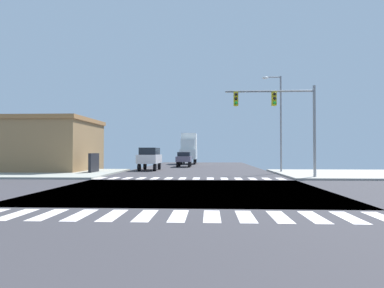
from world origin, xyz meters
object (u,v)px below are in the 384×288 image
Objects in this scene: box_truck_queued_1 at (189,148)px; suv_leading_2 at (150,157)px; traffic_signal_mast at (280,110)px; bank_building at (33,145)px; sedan_nearside_1 at (184,158)px; street_lamp at (278,116)px.

suv_leading_2 is (-3.00, -18.94, -1.17)m from box_truck_queued_1.
traffic_signal_mast reaches higher than bank_building.
box_truck_queued_1 reaches higher than suv_leading_2.
traffic_signal_mast is at bearing 136.87° from suv_leading_2.
traffic_signal_mast reaches higher than sedan_nearside_1.
traffic_signal_mast is 20.82m from sedan_nearside_1.
box_truck_queued_1 is 1.57× the size of suv_leading_2.
bank_building reaches higher than sedan_nearside_1.
suv_leading_2 is at bearing 136.87° from traffic_signal_mast.
box_truck_queued_1 is (-0.00, 10.79, 1.45)m from sedan_nearside_1.
street_lamp is 25.05m from box_truck_queued_1.
street_lamp reaches higher than sedan_nearside_1.
traffic_signal_mast is 0.50× the size of bank_building.
street_lamp is 2.05× the size of sedan_nearside_1.
sedan_nearside_1 is at bearing -110.21° from suv_leading_2.
street_lamp reaches higher than traffic_signal_mast.
sedan_nearside_1 is at bearing 36.53° from bank_building.
bank_building is 11.55m from suv_leading_2.
street_lamp is at bearing -4.14° from bank_building.
bank_building is (-23.68, 1.72, -2.61)m from street_lamp.
street_lamp reaches higher than bank_building.
box_truck_queued_1 is (-9.44, 23.05, -2.64)m from street_lamp.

